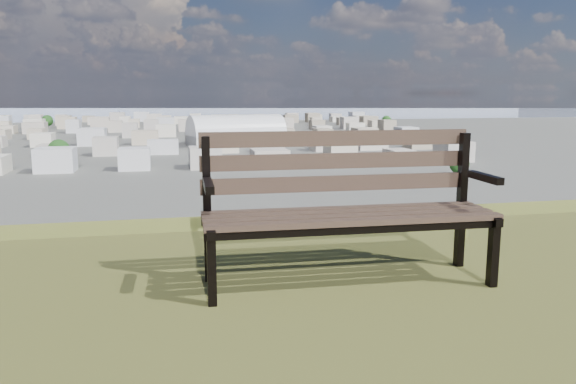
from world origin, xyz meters
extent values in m
cube|color=#463328|center=(0.99, 2.06, 25.48)|extent=(1.98, 0.14, 0.04)
cube|color=#463328|center=(0.99, 2.19, 25.48)|extent=(1.98, 0.14, 0.04)
cube|color=#463328|center=(1.00, 2.32, 25.48)|extent=(1.98, 0.14, 0.04)
cube|color=#463328|center=(1.00, 2.45, 25.48)|extent=(1.98, 0.14, 0.04)
cube|color=#463328|center=(1.00, 2.54, 25.66)|extent=(1.98, 0.09, 0.11)
cube|color=#463328|center=(1.00, 2.57, 25.82)|extent=(1.98, 0.09, 0.11)
cube|color=#463328|center=(1.01, 2.59, 25.98)|extent=(1.98, 0.09, 0.11)
cube|color=black|center=(0.05, 2.06, 25.24)|extent=(0.06, 0.07, 0.48)
cube|color=black|center=(0.06, 2.53, 25.51)|extent=(0.06, 0.07, 1.01)
cube|color=black|center=(0.05, 2.28, 25.45)|extent=(0.07, 0.55, 0.05)
cube|color=black|center=(0.05, 2.22, 25.73)|extent=(0.07, 0.40, 0.05)
cube|color=black|center=(1.94, 2.01, 25.24)|extent=(0.06, 0.07, 0.48)
cube|color=black|center=(1.95, 2.48, 25.51)|extent=(0.06, 0.07, 1.01)
cube|color=black|center=(1.94, 2.23, 25.45)|extent=(0.07, 0.55, 0.05)
cube|color=black|center=(1.94, 2.18, 25.73)|extent=(0.07, 0.40, 0.05)
cube|color=black|center=(0.99, 2.05, 25.43)|extent=(1.98, 0.09, 0.04)
cube|color=black|center=(1.00, 2.46, 25.43)|extent=(1.98, 0.09, 0.04)
cone|color=brown|center=(2.40, 3.20, 25.09)|extent=(0.08, 0.08, 0.18)
cube|color=beige|center=(34.33, 286.90, 2.68)|extent=(51.64, 30.85, 5.36)
cylinder|color=silver|center=(34.33, 286.90, 5.36)|extent=(51.64, 30.85, 20.38)
cube|color=#BDB0A2|center=(-36.00, 200.00, 3.50)|extent=(11.00, 11.00, 7.00)
cube|color=#BDAD97|center=(-12.00, 200.00, 3.50)|extent=(11.00, 11.00, 7.00)
cube|color=silver|center=(12.00, 200.00, 3.50)|extent=(11.00, 11.00, 7.00)
cube|color=beige|center=(36.00, 200.00, 3.50)|extent=(11.00, 11.00, 7.00)
cube|color=tan|center=(60.00, 200.00, 3.50)|extent=(11.00, 11.00, 7.00)
cube|color=beige|center=(84.00, 200.00, 3.50)|extent=(11.00, 11.00, 7.00)
cube|color=#B6ADA5|center=(108.00, 200.00, 3.50)|extent=(11.00, 11.00, 7.00)
cube|color=silver|center=(-48.00, 250.00, 3.50)|extent=(11.00, 11.00, 7.00)
cube|color=beige|center=(-24.00, 250.00, 3.50)|extent=(11.00, 11.00, 7.00)
cube|color=tan|center=(0.00, 250.00, 3.50)|extent=(11.00, 11.00, 7.00)
cube|color=beige|center=(24.00, 250.00, 3.50)|extent=(11.00, 11.00, 7.00)
cube|color=#B6ADA5|center=(48.00, 250.00, 3.50)|extent=(11.00, 11.00, 7.00)
cube|color=silver|center=(72.00, 250.00, 3.50)|extent=(11.00, 11.00, 7.00)
cube|color=#BDB0A2|center=(96.00, 250.00, 3.50)|extent=(11.00, 11.00, 7.00)
cube|color=#BDAD97|center=(120.00, 250.00, 3.50)|extent=(11.00, 11.00, 7.00)
cube|color=beige|center=(-60.00, 300.00, 3.50)|extent=(11.00, 11.00, 7.00)
cube|color=#B6ADA5|center=(-36.00, 300.00, 3.50)|extent=(11.00, 11.00, 7.00)
cube|color=silver|center=(-12.00, 300.00, 3.50)|extent=(11.00, 11.00, 7.00)
cube|color=#BDB0A2|center=(12.00, 300.00, 3.50)|extent=(11.00, 11.00, 7.00)
cube|color=#BDAD97|center=(36.00, 300.00, 3.50)|extent=(11.00, 11.00, 7.00)
cube|color=silver|center=(60.00, 300.00, 3.50)|extent=(11.00, 11.00, 7.00)
cube|color=beige|center=(84.00, 300.00, 3.50)|extent=(11.00, 11.00, 7.00)
cube|color=tan|center=(108.00, 300.00, 3.50)|extent=(11.00, 11.00, 7.00)
cube|color=beige|center=(132.00, 300.00, 3.50)|extent=(11.00, 11.00, 7.00)
cube|color=#BDAD97|center=(-72.00, 350.00, 3.50)|extent=(11.00, 11.00, 7.00)
cube|color=silver|center=(-48.00, 350.00, 3.50)|extent=(11.00, 11.00, 7.00)
cube|color=beige|center=(-24.00, 350.00, 3.50)|extent=(11.00, 11.00, 7.00)
cube|color=tan|center=(0.00, 350.00, 3.50)|extent=(11.00, 11.00, 7.00)
cube|color=beige|center=(24.00, 350.00, 3.50)|extent=(11.00, 11.00, 7.00)
cube|color=#B6ADA5|center=(48.00, 350.00, 3.50)|extent=(11.00, 11.00, 7.00)
cube|color=silver|center=(72.00, 350.00, 3.50)|extent=(11.00, 11.00, 7.00)
cube|color=#BDB0A2|center=(96.00, 350.00, 3.50)|extent=(11.00, 11.00, 7.00)
cube|color=#BDAD97|center=(120.00, 350.00, 3.50)|extent=(11.00, 11.00, 7.00)
cube|color=silver|center=(144.00, 350.00, 3.50)|extent=(11.00, 11.00, 7.00)
cube|color=beige|center=(-108.00, 400.00, 3.50)|extent=(11.00, 11.00, 7.00)
cube|color=#B6ADA5|center=(-84.00, 400.00, 3.50)|extent=(11.00, 11.00, 7.00)
cube|color=silver|center=(-60.00, 400.00, 3.50)|extent=(11.00, 11.00, 7.00)
cube|color=#BDB0A2|center=(-36.00, 400.00, 3.50)|extent=(11.00, 11.00, 7.00)
cube|color=#BDAD97|center=(-12.00, 400.00, 3.50)|extent=(11.00, 11.00, 7.00)
cube|color=silver|center=(12.00, 400.00, 3.50)|extent=(11.00, 11.00, 7.00)
cube|color=beige|center=(36.00, 400.00, 3.50)|extent=(11.00, 11.00, 7.00)
cube|color=tan|center=(60.00, 400.00, 3.50)|extent=(11.00, 11.00, 7.00)
cube|color=beige|center=(84.00, 400.00, 3.50)|extent=(11.00, 11.00, 7.00)
cube|color=#B6ADA5|center=(108.00, 400.00, 3.50)|extent=(11.00, 11.00, 7.00)
cube|color=silver|center=(132.00, 400.00, 3.50)|extent=(11.00, 11.00, 7.00)
cube|color=#BDB0A2|center=(156.00, 400.00, 3.50)|extent=(11.00, 11.00, 7.00)
cube|color=beige|center=(-120.00, 450.00, 3.50)|extent=(11.00, 11.00, 7.00)
cube|color=tan|center=(-96.00, 450.00, 3.50)|extent=(11.00, 11.00, 7.00)
cube|color=beige|center=(-72.00, 450.00, 3.50)|extent=(11.00, 11.00, 7.00)
cube|color=#B6ADA5|center=(-48.00, 450.00, 3.50)|extent=(11.00, 11.00, 7.00)
cube|color=silver|center=(-24.00, 450.00, 3.50)|extent=(11.00, 11.00, 7.00)
cube|color=#BDB0A2|center=(0.00, 450.00, 3.50)|extent=(11.00, 11.00, 7.00)
cube|color=#BDAD97|center=(24.00, 450.00, 3.50)|extent=(11.00, 11.00, 7.00)
cube|color=silver|center=(48.00, 450.00, 3.50)|extent=(11.00, 11.00, 7.00)
cube|color=beige|center=(72.00, 450.00, 3.50)|extent=(11.00, 11.00, 7.00)
cube|color=tan|center=(96.00, 450.00, 3.50)|extent=(11.00, 11.00, 7.00)
cube|color=beige|center=(120.00, 450.00, 3.50)|extent=(11.00, 11.00, 7.00)
cube|color=#B6ADA5|center=(144.00, 450.00, 3.50)|extent=(11.00, 11.00, 7.00)
cube|color=silver|center=(168.00, 450.00, 3.50)|extent=(11.00, 11.00, 7.00)
cube|color=silver|center=(-132.00, 500.00, 3.50)|extent=(11.00, 11.00, 7.00)
cube|color=beige|center=(-108.00, 500.00, 3.50)|extent=(11.00, 11.00, 7.00)
cube|color=tan|center=(-84.00, 500.00, 3.50)|extent=(11.00, 11.00, 7.00)
cube|color=beige|center=(-60.00, 500.00, 3.50)|extent=(11.00, 11.00, 7.00)
cube|color=#B6ADA5|center=(-36.00, 500.00, 3.50)|extent=(11.00, 11.00, 7.00)
cube|color=silver|center=(-12.00, 500.00, 3.50)|extent=(11.00, 11.00, 7.00)
cube|color=#BDB0A2|center=(12.00, 500.00, 3.50)|extent=(11.00, 11.00, 7.00)
cube|color=#BDAD97|center=(36.00, 500.00, 3.50)|extent=(11.00, 11.00, 7.00)
cube|color=silver|center=(60.00, 500.00, 3.50)|extent=(11.00, 11.00, 7.00)
cube|color=beige|center=(84.00, 500.00, 3.50)|extent=(11.00, 11.00, 7.00)
cube|color=tan|center=(108.00, 500.00, 3.50)|extent=(11.00, 11.00, 7.00)
cube|color=beige|center=(132.00, 500.00, 3.50)|extent=(11.00, 11.00, 7.00)
cube|color=#B6ADA5|center=(156.00, 500.00, 3.50)|extent=(11.00, 11.00, 7.00)
cube|color=silver|center=(180.00, 500.00, 3.50)|extent=(11.00, 11.00, 7.00)
cube|color=silver|center=(-144.00, 550.00, 3.50)|extent=(11.00, 11.00, 7.00)
cube|color=beige|center=(-120.00, 550.00, 3.50)|extent=(11.00, 11.00, 7.00)
cube|color=tan|center=(-96.00, 550.00, 3.50)|extent=(11.00, 11.00, 7.00)
cube|color=beige|center=(-72.00, 550.00, 3.50)|extent=(11.00, 11.00, 7.00)
cube|color=#B6ADA5|center=(-48.00, 550.00, 3.50)|extent=(11.00, 11.00, 7.00)
cube|color=silver|center=(-24.00, 550.00, 3.50)|extent=(11.00, 11.00, 7.00)
cube|color=#BDB0A2|center=(0.00, 550.00, 3.50)|extent=(11.00, 11.00, 7.00)
cube|color=#BDAD97|center=(24.00, 550.00, 3.50)|extent=(11.00, 11.00, 7.00)
cube|color=silver|center=(48.00, 550.00, 3.50)|extent=(11.00, 11.00, 7.00)
cube|color=beige|center=(72.00, 550.00, 3.50)|extent=(11.00, 11.00, 7.00)
cube|color=tan|center=(96.00, 550.00, 3.50)|extent=(11.00, 11.00, 7.00)
cube|color=beige|center=(120.00, 550.00, 3.50)|extent=(11.00, 11.00, 7.00)
cube|color=#B6ADA5|center=(144.00, 550.00, 3.50)|extent=(11.00, 11.00, 7.00)
cube|color=silver|center=(168.00, 550.00, 3.50)|extent=(11.00, 11.00, 7.00)
cube|color=#BDB0A2|center=(192.00, 550.00, 3.50)|extent=(11.00, 11.00, 7.00)
cylinder|color=#37221B|center=(90.00, 160.00, 1.05)|extent=(0.80, 0.80, 2.10)
sphere|color=#163613|center=(90.00, 160.00, 4.20)|extent=(6.30, 6.30, 6.30)
cylinder|color=#37221B|center=(-40.00, 220.00, 1.35)|extent=(0.80, 0.80, 2.70)
sphere|color=#163613|center=(-40.00, 220.00, 5.40)|extent=(8.10, 8.10, 8.10)
cylinder|color=#37221B|center=(130.00, 280.00, 0.97)|extent=(0.80, 0.80, 1.95)
sphere|color=#163613|center=(130.00, 280.00, 3.90)|extent=(5.85, 5.85, 5.85)
cylinder|color=#37221B|center=(60.00, 400.00, 1.12)|extent=(0.80, 0.80, 2.25)
sphere|color=#163613|center=(60.00, 400.00, 4.50)|extent=(6.75, 6.75, 6.75)
cylinder|color=#37221B|center=(-90.00, 460.00, 1.43)|extent=(0.80, 0.80, 2.85)
sphere|color=#163613|center=(-90.00, 460.00, 5.70)|extent=(8.55, 8.55, 8.55)
cylinder|color=#37221B|center=(-130.00, 500.00, 1.20)|extent=(0.80, 0.80, 2.40)
sphere|color=#163613|center=(-130.00, 500.00, 4.80)|extent=(7.20, 7.20, 7.20)
cylinder|color=#37221B|center=(40.00, 300.00, 1.05)|extent=(0.80, 0.80, 2.10)
sphere|color=#163613|center=(40.00, 300.00, 4.20)|extent=(6.30, 6.30, 6.30)
cylinder|color=#37221B|center=(170.00, 420.00, 1.27)|extent=(0.80, 0.80, 2.55)
sphere|color=#163613|center=(170.00, 420.00, 5.10)|extent=(7.65, 7.65, 7.65)
cube|color=#8E9CB5|center=(0.00, 900.00, 0.00)|extent=(2400.00, 700.00, 0.12)
cube|color=#8A94AC|center=(150.00, 1390.00, 22.50)|extent=(700.00, 220.00, 45.00)
cube|color=#8A94AC|center=(650.00, 1430.00, 30.00)|extent=(500.00, 220.00, 60.00)
camera|label=1|loc=(-0.19, -1.28, 26.30)|focal=35.00mm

